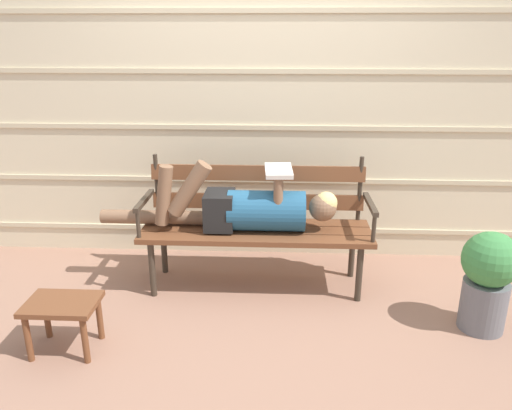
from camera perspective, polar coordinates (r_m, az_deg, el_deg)
name	(u,v)px	position (r m, az deg, el deg)	size (l,w,h in m)	color
ground_plane	(255,299)	(3.49, -0.16, -10.73)	(12.00, 12.00, 0.00)	#936B56
house_siding	(260,99)	(3.86, 0.45, 12.05)	(4.81, 0.08, 2.52)	beige
park_bench	(256,219)	(3.52, 0.05, -1.62)	(1.60, 0.48, 0.91)	brown
reclining_person	(248,208)	(3.42, -0.95, -0.30)	(1.67, 0.28, 0.51)	#23567A
footstool	(63,311)	(3.07, -21.33, -11.28)	(0.40, 0.29, 0.31)	brown
potted_plant	(488,277)	(3.32, 25.09, -7.52)	(0.34, 0.34, 0.64)	slate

